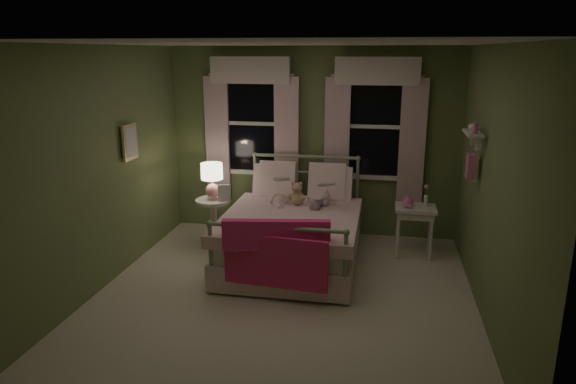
% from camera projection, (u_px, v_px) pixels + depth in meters
% --- Properties ---
extents(room_shell, '(4.20, 4.20, 4.20)m').
position_uv_depth(room_shell, '(283.00, 178.00, 5.14)').
color(room_shell, beige).
rests_on(room_shell, ground).
extents(bed, '(1.58, 2.04, 1.18)m').
position_uv_depth(bed, '(293.00, 233.00, 6.26)').
color(bed, white).
rests_on(bed, ground).
extents(pink_throw, '(1.10, 0.28, 0.71)m').
position_uv_depth(pink_throw, '(276.00, 246.00, 5.23)').
color(pink_throw, '#E92D7C').
rests_on(pink_throw, bed).
extents(child_left, '(0.33, 0.26, 0.80)m').
position_uv_depth(child_left, '(278.00, 178.00, 6.55)').
color(child_left, '#F7D1DD').
rests_on(child_left, bed).
extents(child_right, '(0.41, 0.34, 0.75)m').
position_uv_depth(child_right, '(321.00, 181.00, 6.46)').
color(child_right, '#F7D1DD').
rests_on(child_right, bed).
extents(book_left, '(0.21, 0.14, 0.26)m').
position_uv_depth(book_left, '(273.00, 183.00, 6.32)').
color(book_left, beige).
rests_on(book_left, child_left).
extents(book_right, '(0.22, 0.16, 0.26)m').
position_uv_depth(book_right, '(318.00, 188.00, 6.23)').
color(book_right, beige).
rests_on(book_right, child_right).
extents(teddy_bear, '(0.23, 0.19, 0.31)m').
position_uv_depth(teddy_bear, '(297.00, 195.00, 6.40)').
color(teddy_bear, tan).
rests_on(teddy_bear, bed).
extents(nightstand_left, '(0.46, 0.46, 0.65)m').
position_uv_depth(nightstand_left, '(214.00, 216.00, 6.79)').
color(nightstand_left, white).
rests_on(nightstand_left, ground).
extents(table_lamp, '(0.28, 0.28, 0.46)m').
position_uv_depth(table_lamp, '(212.00, 177.00, 6.65)').
color(table_lamp, pink).
rests_on(table_lamp, nightstand_left).
extents(book_nightstand, '(0.21, 0.25, 0.02)m').
position_uv_depth(book_nightstand, '(218.00, 201.00, 6.63)').
color(book_nightstand, beige).
rests_on(book_nightstand, nightstand_left).
extents(nightstand_right, '(0.50, 0.40, 0.64)m').
position_uv_depth(nightstand_right, '(415.00, 214.00, 6.44)').
color(nightstand_right, white).
rests_on(nightstand_right, ground).
extents(pink_toy, '(0.14, 0.19, 0.14)m').
position_uv_depth(pink_toy, '(408.00, 202.00, 6.41)').
color(pink_toy, pink).
rests_on(pink_toy, nightstand_right).
extents(bud_vase, '(0.06, 0.06, 0.28)m').
position_uv_depth(bud_vase, '(426.00, 195.00, 6.40)').
color(bud_vase, white).
rests_on(bud_vase, nightstand_right).
extents(window_left, '(1.34, 0.13, 1.96)m').
position_uv_depth(window_left, '(251.00, 119.00, 7.13)').
color(window_left, black).
rests_on(window_left, room_shell).
extents(window_right, '(1.34, 0.13, 1.96)m').
position_uv_depth(window_right, '(375.00, 122.00, 6.83)').
color(window_right, black).
rests_on(window_right, room_shell).
extents(wall_shelf, '(0.15, 0.50, 0.60)m').
position_uv_depth(wall_shelf, '(472.00, 150.00, 5.41)').
color(wall_shelf, white).
rests_on(wall_shelf, room_shell).
extents(framed_picture, '(0.03, 0.32, 0.42)m').
position_uv_depth(framed_picture, '(130.00, 142.00, 6.00)').
color(framed_picture, beige).
rests_on(framed_picture, room_shell).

